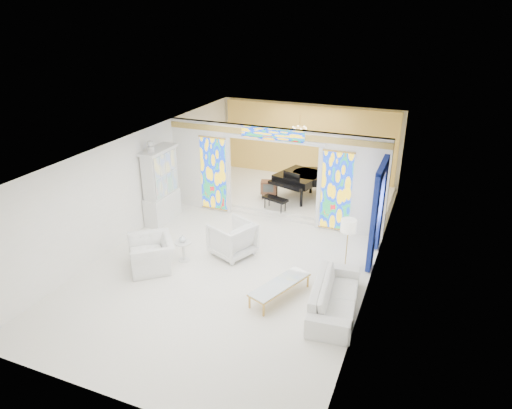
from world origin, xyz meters
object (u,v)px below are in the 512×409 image
at_px(armchair_right, 232,239).
at_px(grand_piano, 305,178).
at_px(china_cabinet, 161,186).
at_px(tv_console, 269,187).
at_px(sofa, 335,296).
at_px(coffee_table, 280,285).
at_px(armchair_left, 152,254).

bearing_deg(armchair_right, grand_piano, -166.70).
bearing_deg(armchair_right, china_cabinet, -88.45).
distance_m(armchair_right, tv_console, 3.78).
xyz_separation_m(china_cabinet, tv_console, (2.64, 2.57, -0.58)).
height_order(sofa, coffee_table, sofa).
xyz_separation_m(china_cabinet, sofa, (6.17, -2.61, -0.81)).
distance_m(armchair_left, coffee_table, 3.55).
bearing_deg(armchair_right, coffee_table, 75.91).
relative_size(china_cabinet, grand_piano, 1.00).
bearing_deg(sofa, china_cabinet, 61.08).
bearing_deg(grand_piano, armchair_left, -95.61).
bearing_deg(grand_piano, china_cabinet, -122.82).
distance_m(china_cabinet, grand_piano, 4.89).
bearing_deg(armchair_left, china_cabinet, 166.88).
bearing_deg(tv_console, armchair_left, -120.09).
bearing_deg(armchair_left, tv_console, 125.69).
distance_m(grand_piano, tv_console, 1.28).
height_order(china_cabinet, armchair_left, china_cabinet).
relative_size(sofa, tv_console, 3.87).
xyz_separation_m(china_cabinet, coffee_table, (4.87, -2.63, -0.82)).
bearing_deg(china_cabinet, armchair_left, -63.04).
height_order(sofa, grand_piano, grand_piano).
xyz_separation_m(armchair_right, sofa, (3.18, -1.42, -0.13)).
height_order(armchair_left, sofa, armchair_left).
distance_m(china_cabinet, armchair_right, 3.29).
bearing_deg(armchair_right, sofa, 89.18).
bearing_deg(sofa, coffee_table, 84.88).
bearing_deg(china_cabinet, sofa, -22.95).
bearing_deg(china_cabinet, armchair_right, -21.72).
bearing_deg(china_cabinet, tv_console, 44.28).
distance_m(china_cabinet, sofa, 6.75).
relative_size(armchair_left, coffee_table, 0.71).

